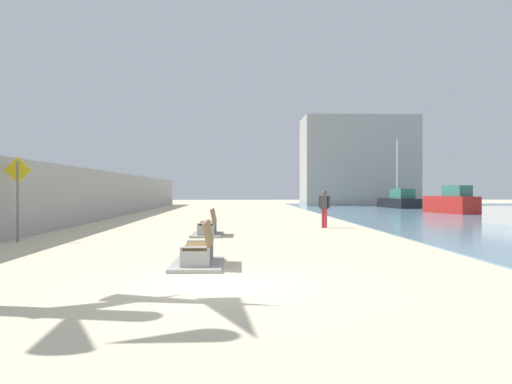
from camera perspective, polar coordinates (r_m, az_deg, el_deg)
ground_plane at (r=27.03m, az=-2.79°, el=-3.30°), size 120.00×120.00×0.00m
seawall at (r=28.08m, az=-18.28°, el=-0.38°), size 0.80×64.00×2.74m
bench_near at (r=11.26m, az=-6.38°, el=-7.04°), size 1.11×2.10×0.98m
bench_far at (r=18.67m, az=-5.39°, el=-4.16°), size 1.13×2.11×0.98m
person_walking at (r=22.56m, az=7.64°, el=-1.54°), size 0.46×0.32×1.66m
boat_nearest at (r=48.49m, az=15.71°, el=-0.93°), size 2.40×6.02×6.32m
boat_mid_bay at (r=38.24m, az=21.00°, el=-1.09°), size 2.43×4.81×1.94m
pedestrian_sign at (r=17.94m, az=-25.07°, el=0.30°), size 0.85×0.08×2.72m
harbor_building at (r=56.61m, az=11.32°, el=3.34°), size 12.00×6.00×9.50m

